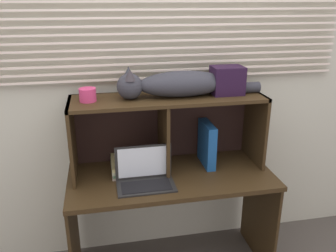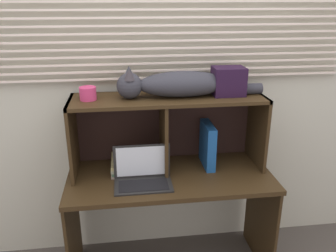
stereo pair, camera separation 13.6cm
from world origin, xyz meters
TOP-DOWN VIEW (x-y plane):
  - back_panel_with_blinds at (0.00, 0.55)m, footprint 4.40×0.08m
  - desk at (0.00, 0.22)m, footprint 1.30×0.59m
  - hutch_shelf_unit at (-0.00, 0.36)m, footprint 1.22×0.35m
  - cat at (0.05, 0.32)m, footprint 0.91×0.20m
  - laptop at (-0.18, 0.13)m, footprint 0.35×0.20m
  - binder_upright at (0.26, 0.32)m, footprint 0.06×0.24m
  - book_stack at (-0.29, 0.32)m, footprint 0.16×0.25m
  - small_basket at (-0.48, 0.32)m, footprint 0.10×0.10m
  - storage_box at (0.38, 0.32)m, footprint 0.20×0.15m

SIDE VIEW (x-z plane):
  - desk at x=0.00m, z-range 0.22..0.95m
  - book_stack at x=-0.29m, z-range 0.73..0.81m
  - laptop at x=-0.18m, z-range 0.67..0.90m
  - binder_upright at x=0.26m, z-range 0.73..1.02m
  - hutch_shelf_unit at x=0.00m, z-range 0.82..1.31m
  - small_basket at x=-0.48m, z-range 1.22..1.30m
  - back_panel_with_blinds at x=0.00m, z-range 0.01..2.51m
  - cat at x=0.05m, z-range 1.20..1.39m
  - storage_box at x=0.38m, z-range 1.22..1.39m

